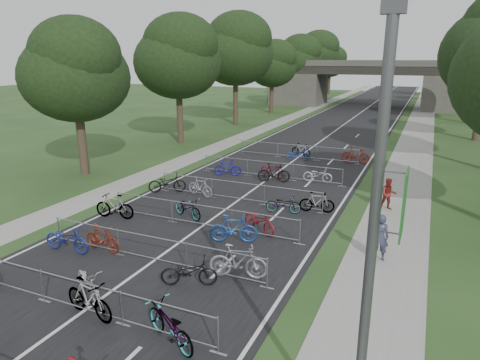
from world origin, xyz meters
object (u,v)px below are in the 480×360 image
(lamppost, at_px, (373,254))
(pedestrian_a, at_px, (380,237))
(overpass_bridge, at_px, (371,84))
(pedestrian_b, at_px, (388,194))

(lamppost, height_order, pedestrian_a, lamppost)
(lamppost, bearing_deg, pedestrian_a, 93.93)
(overpass_bridge, bearing_deg, pedestrian_b, -81.17)
(overpass_bridge, distance_m, pedestrian_b, 48.75)
(lamppost, distance_m, pedestrian_a, 9.54)
(lamppost, distance_m, pedestrian_b, 15.32)
(pedestrian_a, bearing_deg, overpass_bridge, -90.94)
(overpass_bridge, xyz_separation_m, lamppost, (8.33, -63.00, 0.75))
(pedestrian_a, height_order, pedestrian_b, pedestrian_a)
(overpass_bridge, height_order, pedestrian_b, overpass_bridge)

